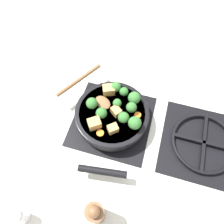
{
  "coord_description": "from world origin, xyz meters",
  "views": [
    {
      "loc": [
        0.37,
        0.11,
        0.8
      ],
      "look_at": [
        0.0,
        0.0,
        0.08
      ],
      "focal_mm": 35.0,
      "sensor_mm": 36.0,
      "label": 1
    }
  ],
  "objects": [
    {
      "name": "broccoli_floret_west_rim",
      "position": [
        -0.1,
        -0.01,
        0.1
      ],
      "size": [
        0.04,
        0.04,
        0.05
      ],
      "color": "#709956",
      "rests_on": "skillet_pan"
    },
    {
      "name": "broccoli_floret_north_edge",
      "position": [
        -0.02,
        0.07,
        0.1
      ],
      "size": [
        0.04,
        0.04,
        0.05
      ],
      "color": "#709956",
      "rests_on": "skillet_pan"
    },
    {
      "name": "broccoli_floret_tall_stem",
      "position": [
        0.03,
        -0.03,
        0.1
      ],
      "size": [
        0.04,
        0.04,
        0.05
      ],
      "color": "#709956",
      "rests_on": "skillet_pan"
    },
    {
      "name": "broccoli_floret_center_top",
      "position": [
        -0.03,
        0.01,
        0.1
      ],
      "size": [
        0.03,
        0.03,
        0.04
      ],
      "color": "#709956",
      "rests_on": "skillet_pan"
    },
    {
      "name": "skillet_pan",
      "position": [
        0.0,
        0.0,
        0.06
      ],
      "size": [
        0.38,
        0.28,
        0.05
      ],
      "color": "black",
      "rests_on": "front_burner_grate"
    },
    {
      "name": "broccoli_floret_small_inner",
      "position": [
        0.02,
        0.05,
        0.1
      ],
      "size": [
        0.04,
        0.04,
        0.05
      ],
      "color": "#709956",
      "rests_on": "skillet_pan"
    },
    {
      "name": "tofu_cube_east_chunk",
      "position": [
        0.07,
        -0.04,
        0.1
      ],
      "size": [
        0.05,
        0.06,
        0.04
      ],
      "primitive_type": "cube",
      "rotation": [
        0.0,
        0.0,
        2.18
      ],
      "color": "tan",
      "rests_on": "skillet_pan"
    },
    {
      "name": "salt_shaker",
      "position": [
        0.42,
        -0.18,
        0.04
      ],
      "size": [
        0.04,
        0.04,
        0.09
      ],
      "color": "white",
      "rests_on": "ground_plane"
    },
    {
      "name": "carrot_slice_near_center",
      "position": [
        0.09,
        -0.02,
        0.08
      ],
      "size": [
        0.03,
        0.03,
        0.01
      ],
      "primitive_type": "cylinder",
      "color": "orange",
      "rests_on": "skillet_pan"
    },
    {
      "name": "ground_plane",
      "position": [
        0.0,
        0.0,
        0.0
      ],
      "size": [
        2.4,
        2.4,
        0.0
      ],
      "primitive_type": "plane",
      "color": "silver"
    },
    {
      "name": "rear_burner_grate",
      "position": [
        0.0,
        0.36,
        0.01
      ],
      "size": [
        0.31,
        0.31,
        0.03
      ],
      "color": "black",
      "rests_on": "ground_plane"
    },
    {
      "name": "pepper_mill",
      "position": [
        0.35,
        0.05,
        0.08
      ],
      "size": [
        0.05,
        0.05,
        0.18
      ],
      "color": "brown",
      "rests_on": "ground_plane"
    },
    {
      "name": "tofu_cube_near_handle",
      "position": [
        0.07,
        0.02,
        0.09
      ],
      "size": [
        0.04,
        0.05,
        0.03
      ],
      "primitive_type": "cube",
      "rotation": [
        0.0,
        0.0,
        5.4
      ],
      "color": "tan",
      "rests_on": "skillet_pan"
    },
    {
      "name": "carrot_slice_orange_thin",
      "position": [
        -0.01,
        0.1,
        0.08
      ],
      "size": [
        0.03,
        0.03,
        0.01
      ],
      "primitive_type": "cylinder",
      "color": "orange",
      "rests_on": "skillet_pan"
    },
    {
      "name": "broccoli_floret_south_cluster",
      "position": [
        -0.07,
        0.07,
        0.11
      ],
      "size": [
        0.05,
        0.05,
        0.05
      ],
      "color": "#709956",
      "rests_on": "skillet_pan"
    },
    {
      "name": "front_burner_grate",
      "position": [
        0.0,
        0.0,
        0.01
      ],
      "size": [
        0.31,
        0.31,
        0.03
      ],
      "color": "black",
      "rests_on": "ground_plane"
    },
    {
      "name": "wooden_spoon",
      "position": [
        -0.07,
        -0.11,
        0.09
      ],
      "size": [
        0.21,
        0.23,
        0.02
      ],
      "color": "brown",
      "rests_on": "skillet_pan"
    },
    {
      "name": "broccoli_floret_near_spoon",
      "position": [
        0.04,
        0.09,
        0.11
      ],
      "size": [
        0.05,
        0.05,
        0.05
      ],
      "color": "#709956",
      "rests_on": "skillet_pan"
    },
    {
      "name": "broccoli_floret_east_rim",
      "position": [
        -0.0,
        -0.08,
        0.11
      ],
      "size": [
        0.04,
        0.04,
        0.05
      ],
      "color": "#709956",
      "rests_on": "skillet_pan"
    },
    {
      "name": "broccoli_floret_mid_floret",
      "position": [
        -0.08,
        0.02,
        0.1
      ],
      "size": [
        0.03,
        0.03,
        0.04
      ],
      "color": "#709956",
      "rests_on": "skillet_pan"
    },
    {
      "name": "tofu_cube_center_large",
      "position": [
        0.0,
        0.02,
        0.09
      ],
      "size": [
        0.05,
        0.05,
        0.03
      ],
      "primitive_type": "cube",
      "rotation": [
        0.0,
        0.0,
        4.04
      ],
      "color": "tan",
      "rests_on": "skillet_pan"
    },
    {
      "name": "tofu_cube_west_chunk",
      "position": [
        -0.08,
        -0.04,
        0.1
      ],
      "size": [
        0.05,
        0.06,
        0.04
      ],
      "primitive_type": "cube",
      "rotation": [
        0.0,
        0.0,
        5.13
      ],
      "color": "tan",
      "rests_on": "skillet_pan"
    }
  ]
}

